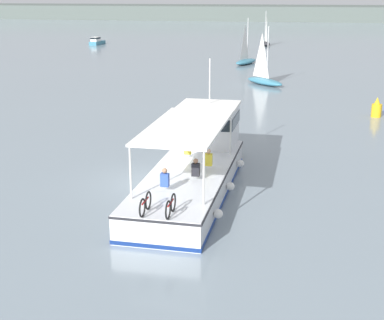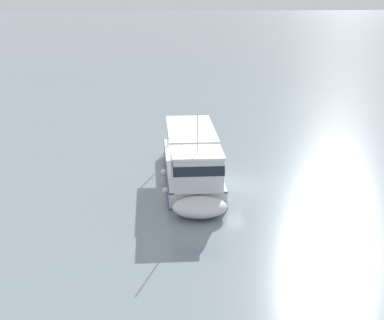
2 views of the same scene
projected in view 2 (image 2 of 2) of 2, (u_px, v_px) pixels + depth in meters
ground_plane at (224, 184)px, 35.12m from camera, size 400.00×400.00×0.00m
ferry_main at (193, 171)px, 34.36m from camera, size 3.73×12.91×5.32m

